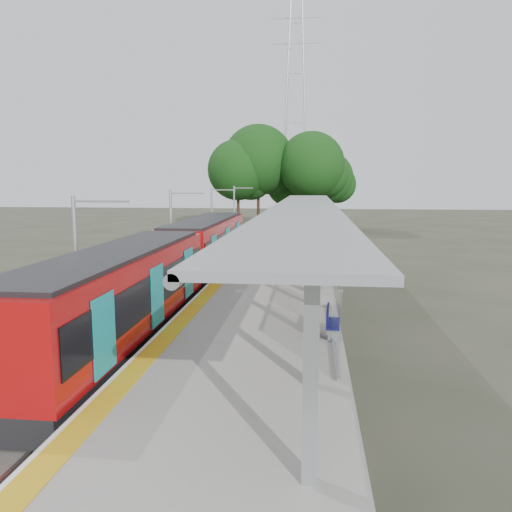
{
  "coord_description": "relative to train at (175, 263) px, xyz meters",
  "views": [
    {
      "loc": [
        1.98,
        -9.6,
        5.88
      ],
      "look_at": [
        -0.7,
        14.17,
        2.3
      ],
      "focal_mm": 35.0,
      "sensor_mm": 36.0,
      "label": 1
    }
  ],
  "objects": [
    {
      "name": "ground",
      "position": [
        4.5,
        -13.27,
        -2.05
      ],
      "size": [
        200.0,
        200.0,
        0.0
      ],
      "primitive_type": "plane",
      "color": "#474438",
      "rests_on": "ground"
    },
    {
      "name": "trackbed",
      "position": [
        -0.0,
        6.73,
        -1.93
      ],
      "size": [
        3.0,
        70.0,
        0.24
      ],
      "primitive_type": "cube",
      "color": "#59544C",
      "rests_on": "ground"
    },
    {
      "name": "platform",
      "position": [
        4.5,
        6.73,
        -1.55
      ],
      "size": [
        6.0,
        50.0,
        1.0
      ],
      "primitive_type": "cube",
      "color": "gray",
      "rests_on": "ground"
    },
    {
      "name": "tactile_strip",
      "position": [
        1.95,
        6.73,
        -1.04
      ],
      "size": [
        0.6,
        50.0,
        0.02
      ],
      "primitive_type": "cube",
      "color": "gold",
      "rests_on": "platform"
    },
    {
      "name": "end_fence",
      "position": [
        4.5,
        31.68,
        -0.45
      ],
      "size": [
        6.0,
        0.1,
        1.2
      ],
      "primitive_type": "cube",
      "color": "#9EA0A5",
      "rests_on": "platform"
    },
    {
      "name": "train",
      "position": [
        0.0,
        0.0,
        0.0
      ],
      "size": [
        2.74,
        27.6,
        3.62
      ],
      "color": "black",
      "rests_on": "ground"
    },
    {
      "name": "canopy",
      "position": [
        6.11,
        2.92,
        2.15
      ],
      "size": [
        3.27,
        38.0,
        3.66
      ],
      "color": "#9EA0A5",
      "rests_on": "platform"
    },
    {
      "name": "pylon",
      "position": [
        3.5,
        59.73,
        16.95
      ],
      "size": [
        8.0,
        4.0,
        38.0
      ],
      "primitive_type": null,
      "color": "#9EA0A5",
      "rests_on": "ground"
    },
    {
      "name": "tree_cluster",
      "position": [
        2.4,
        38.93,
        5.47
      ],
      "size": [
        17.75,
        11.42,
        12.81
      ],
      "color": "#382316",
      "rests_on": "ground"
    },
    {
      "name": "catenary_masts",
      "position": [
        -1.72,
        5.73,
        0.86
      ],
      "size": [
        2.08,
        48.16,
        5.4
      ],
      "color": "#9EA0A5",
      "rests_on": "ground"
    },
    {
      "name": "bench_near",
      "position": [
        7.12,
        -7.36,
        -0.56
      ],
      "size": [
        0.5,
        1.4,
        0.94
      ],
      "rotation": [
        0.0,
        0.0,
        -0.06
      ],
      "color": "#101254",
      "rests_on": "platform"
    },
    {
      "name": "bench_mid",
      "position": [
        6.58,
        6.79,
        -0.55
      ],
      "size": [
        0.77,
        1.47,
        0.96
      ],
      "rotation": [
        0.0,
        0.0,
        -0.25
      ],
      "color": "#101254",
      "rests_on": "platform"
    },
    {
      "name": "bench_far",
      "position": [
        6.24,
        14.02,
        -0.54
      ],
      "size": [
        0.47,
        1.43,
        0.97
      ],
      "rotation": [
        0.0,
        0.0,
        0.03
      ],
      "color": "#101254",
      "rests_on": "platform"
    },
    {
      "name": "info_pillar_near",
      "position": [
        6.42,
        -0.99,
        -0.31
      ],
      "size": [
        0.39,
        0.39,
        1.72
      ],
      "rotation": [
        0.0,
        0.0,
        0.35
      ],
      "color": "beige",
      "rests_on": "platform"
    },
    {
      "name": "info_pillar_far",
      "position": [
        6.06,
        13.08,
        -0.31
      ],
      "size": [
        0.38,
        0.38,
        1.71
      ],
      "rotation": [
        0.0,
        0.0,
        0.26
      ],
      "color": "beige",
      "rests_on": "platform"
    },
    {
      "name": "litter_bin",
      "position": [
        6.79,
        -0.17,
        -0.57
      ],
      "size": [
        0.48,
        0.48,
        0.96
      ],
      "primitive_type": "cylinder",
      "rotation": [
        0.0,
        0.0,
        -0.02
      ],
      "color": "#9EA0A5",
      "rests_on": "platform"
    }
  ]
}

